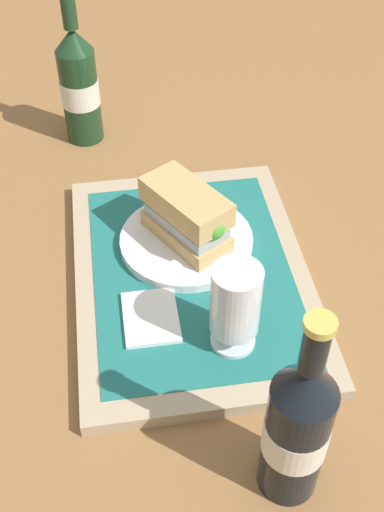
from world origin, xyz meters
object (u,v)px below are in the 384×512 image
at_px(beer_glass, 235,305).
at_px(sandwich, 189,216).
at_px(second_bottle, 79,84).
at_px(plate, 188,241).
at_px(beer_bottle, 297,428).

bearing_deg(beer_glass, sandwich, -171.03).
height_order(sandwich, beer_glass, beer_glass).
xyz_separation_m(beer_glass, second_bottle, (-0.51, -0.17, 0.01)).
distance_m(plate, second_bottle, 0.36).
relative_size(sandwich, second_bottle, 0.54).
relative_size(sandwich, beer_bottle, 0.54).
bearing_deg(beer_glass, beer_bottle, 8.11).
bearing_deg(sandwich, second_bottle, 171.27).
bearing_deg(plate, beer_bottle, 8.76).
xyz_separation_m(plate, sandwich, (0.00, 0.00, 0.05)).
distance_m(beer_glass, second_bottle, 0.53).
height_order(plate, second_bottle, second_bottle).
bearing_deg(beer_bottle, second_bottle, -164.38).
xyz_separation_m(sandwich, beer_glass, (0.18, 0.03, 0.01)).
distance_m(plate, beer_bottle, 0.37).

